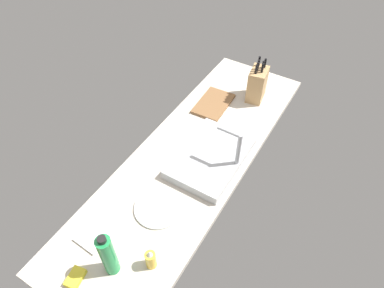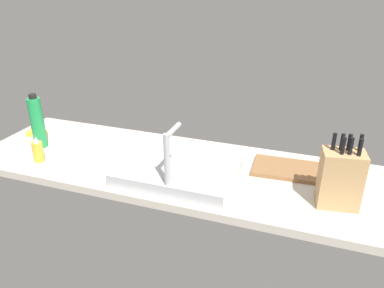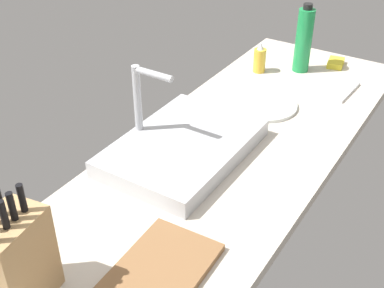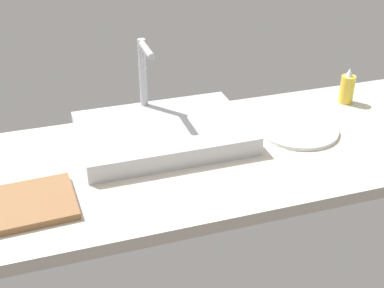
{
  "view_description": "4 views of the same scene",
  "coord_description": "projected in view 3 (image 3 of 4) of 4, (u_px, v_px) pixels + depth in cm",
  "views": [
    {
      "loc": [
        109.74,
        65.85,
        151.15
      ],
      "look_at": [
        -0.08,
        -0.38,
        13.12
      ],
      "focal_mm": 32.0,
      "sensor_mm": 36.0,
      "label": 1
    },
    {
      "loc": [
        -54.71,
        140.55,
        84.47
      ],
      "look_at": [
        -3.3,
        -4.9,
        12.85
      ],
      "focal_mm": 35.23,
      "sensor_mm": 36.0,
      "label": 2
    },
    {
      "loc": [
        -108.55,
        -60.34,
        91.49
      ],
      "look_at": [
        -6.46,
        4.54,
        12.0
      ],
      "focal_mm": 47.46,
      "sensor_mm": 36.0,
      "label": 3
    },
    {
      "loc": [
        -35.8,
        -121.29,
        80.23
      ],
      "look_at": [
        2.33,
        -3.5,
        9.27
      ],
      "focal_mm": 49.09,
      "sensor_mm": 36.0,
      "label": 4
    }
  ],
  "objects": [
    {
      "name": "faucet",
      "position": [
        142.0,
        101.0,
        1.51
      ],
      "size": [
        5.5,
        13.98,
        26.75
      ],
      "color": "#B7BABF",
      "rests_on": "countertop_slab"
    },
    {
      "name": "countertop_slab",
      "position": [
        216.0,
        167.0,
        1.53
      ],
      "size": [
        197.15,
        60.86,
        3.5
      ],
      "primitive_type": "cube",
      "color": "beige",
      "rests_on": "ground"
    },
    {
      "name": "sink_basin",
      "position": [
        183.0,
        147.0,
        1.54
      ],
      "size": [
        49.13,
        33.56,
        5.46
      ],
      "primitive_type": "cube",
      "color": "#B7BABF",
      "rests_on": "countertop_slab"
    },
    {
      "name": "dish_towel",
      "position": [
        334.0,
        88.0,
        1.91
      ],
      "size": [
        18.75,
        14.2,
        1.2
      ],
      "primitive_type": "cube",
      "rotation": [
        0.0,
        0.0,
        -0.05
      ],
      "color": "white",
      "rests_on": "countertop_slab"
    },
    {
      "name": "cutting_board",
      "position": [
        158.0,
        273.0,
        1.14
      ],
      "size": [
        30.1,
        20.2,
        1.8
      ],
      "primitive_type": "cube",
      "rotation": [
        0.0,
        0.0,
        0.05
      ],
      "color": "brown",
      "rests_on": "countertop_slab"
    },
    {
      "name": "dinner_plate",
      "position": [
        263.0,
        105.0,
        1.8
      ],
      "size": [
        24.29,
        24.29,
        1.2
      ],
      "primitive_type": "cylinder",
      "color": "silver",
      "rests_on": "countertop_slab"
    },
    {
      "name": "dish_sponge",
      "position": [
        336.0,
        63.0,
        2.09
      ],
      "size": [
        9.96,
        7.57,
        2.4
      ],
      "primitive_type": "cube",
      "rotation": [
        0.0,
        0.0,
        0.19
      ],
      "color": "yellow",
      "rests_on": "countertop_slab"
    },
    {
      "name": "soap_bottle",
      "position": [
        260.0,
        59.0,
        2.02
      ],
      "size": [
        4.83,
        4.83,
        12.32
      ],
      "color": "gold",
      "rests_on": "countertop_slab"
    },
    {
      "name": "knife_block",
      "position": [
        15.0,
        261.0,
        1.03
      ],
      "size": [
        16.24,
        12.32,
        28.46
      ],
      "rotation": [
        0.0,
        0.0,
        0.15
      ],
      "color": "tan",
      "rests_on": "countertop_slab"
    },
    {
      "name": "water_bottle",
      "position": [
        304.0,
        40.0,
        1.99
      ],
      "size": [
        6.47,
        6.47,
        27.36
      ],
      "color": "#1E8E47",
      "rests_on": "countertop_slab"
    }
  ]
}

